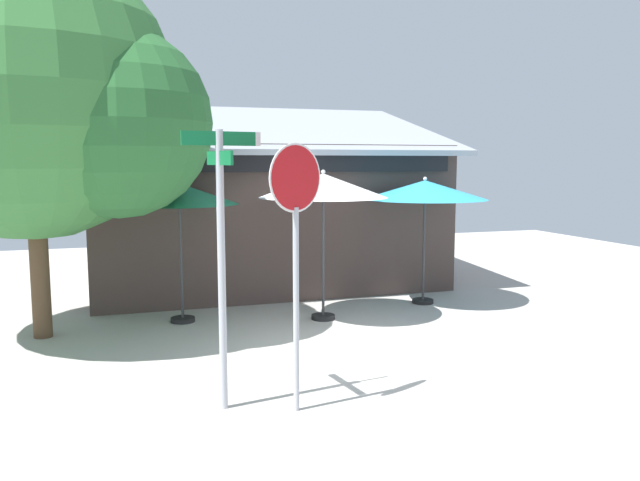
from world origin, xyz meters
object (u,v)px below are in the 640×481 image
patio_umbrella_teal_right (425,191)px  shade_tree (48,100)px  street_sign_post (221,242)px  stop_sign (296,227)px  patio_umbrella_ivory_center (323,187)px  patio_umbrella_forest_green_left (179,195)px

patio_umbrella_teal_right → shade_tree: shade_tree is taller
street_sign_post → shade_tree: 4.80m
stop_sign → shade_tree: 5.39m
stop_sign → patio_umbrella_ivory_center: stop_sign is taller
street_sign_post → patio_umbrella_teal_right: (4.86, 4.32, 0.34)m
stop_sign → shade_tree: bearing=124.5°
street_sign_post → patio_umbrella_forest_green_left: 4.31m
street_sign_post → patio_umbrella_forest_green_left: (-0.04, 4.30, 0.33)m
patio_umbrella_forest_green_left → shade_tree: bearing=-168.3°
street_sign_post → stop_sign: (0.80, -0.34, 0.19)m
patio_umbrella_forest_green_left → patio_umbrella_ivory_center: 2.59m
stop_sign → shade_tree: (-2.89, 4.21, 1.71)m
street_sign_post → patio_umbrella_teal_right: bearing=41.7°
patio_umbrella_ivory_center → patio_umbrella_teal_right: bearing=14.9°
patio_umbrella_teal_right → patio_umbrella_ivory_center: bearing=-165.1°
street_sign_post → shade_tree: bearing=118.4°
patio_umbrella_ivory_center → shade_tree: size_ratio=0.44×
street_sign_post → stop_sign: 0.88m
street_sign_post → patio_umbrella_teal_right: size_ratio=1.25×
street_sign_post → patio_umbrella_ivory_center: bearing=56.2°
stop_sign → street_sign_post: bearing=157.0°
patio_umbrella_forest_green_left → patio_umbrella_ivory_center: size_ratio=0.94×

